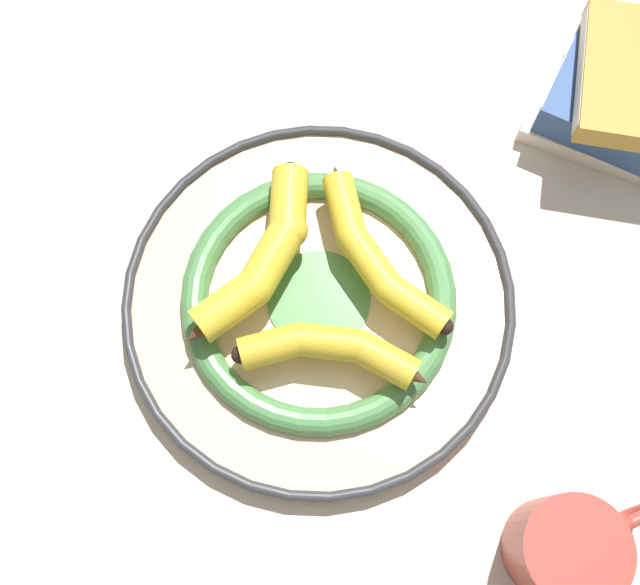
{
  "coord_description": "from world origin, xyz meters",
  "views": [
    {
      "loc": [
        0.22,
        -0.1,
        0.73
      ],
      "look_at": [
        0.01,
        0.0,
        0.04
      ],
      "focal_mm": 42.0,
      "sensor_mm": 36.0,
      "label": 1
    }
  ],
  "objects_px": {
    "banana_a": "(332,350)",
    "book_stack": "(640,97)",
    "banana_b": "(261,259)",
    "decorative_bowl": "(320,299)",
    "banana_c": "(374,255)",
    "coffee_mug": "(568,548)"
  },
  "relations": [
    {
      "from": "banana_a",
      "to": "book_stack",
      "type": "bearing_deg",
      "value": -132.52
    },
    {
      "from": "banana_b",
      "to": "book_stack",
      "type": "bearing_deg",
      "value": -37.07
    },
    {
      "from": "decorative_bowl",
      "to": "banana_c",
      "type": "distance_m",
      "value": 0.07
    },
    {
      "from": "book_stack",
      "to": "coffee_mug",
      "type": "distance_m",
      "value": 0.47
    },
    {
      "from": "decorative_bowl",
      "to": "banana_b",
      "type": "relative_size",
      "value": 2.17
    },
    {
      "from": "banana_c",
      "to": "book_stack",
      "type": "distance_m",
      "value": 0.34
    },
    {
      "from": "decorative_bowl",
      "to": "coffee_mug",
      "type": "height_order",
      "value": "coffee_mug"
    },
    {
      "from": "decorative_bowl",
      "to": "book_stack",
      "type": "distance_m",
      "value": 0.4
    },
    {
      "from": "book_stack",
      "to": "coffee_mug",
      "type": "xyz_separation_m",
      "value": [
        0.36,
        -0.31,
        -0.0
      ]
    },
    {
      "from": "book_stack",
      "to": "banana_b",
      "type": "bearing_deg",
      "value": 43.81
    },
    {
      "from": "coffee_mug",
      "to": "banana_b",
      "type": "bearing_deg",
      "value": 112.24
    },
    {
      "from": "banana_c",
      "to": "coffee_mug",
      "type": "relative_size",
      "value": 1.49
    },
    {
      "from": "banana_c",
      "to": "coffee_mug",
      "type": "bearing_deg",
      "value": -1.38
    },
    {
      "from": "banana_a",
      "to": "coffee_mug",
      "type": "distance_m",
      "value": 0.27
    },
    {
      "from": "decorative_bowl",
      "to": "banana_a",
      "type": "relative_size",
      "value": 2.42
    },
    {
      "from": "decorative_bowl",
      "to": "banana_c",
      "type": "xyz_separation_m",
      "value": [
        -0.01,
        0.06,
        0.04
      ]
    },
    {
      "from": "banana_b",
      "to": "banana_c",
      "type": "xyz_separation_m",
      "value": [
        0.04,
        0.1,
        -0.0
      ]
    },
    {
      "from": "banana_a",
      "to": "book_stack",
      "type": "relative_size",
      "value": 0.65
    },
    {
      "from": "decorative_bowl",
      "to": "banana_b",
      "type": "distance_m",
      "value": 0.07
    },
    {
      "from": "banana_a",
      "to": "decorative_bowl",
      "type": "bearing_deg",
      "value": -72.25
    },
    {
      "from": "banana_a",
      "to": "banana_c",
      "type": "bearing_deg",
      "value": -106.11
    },
    {
      "from": "banana_c",
      "to": "banana_b",
      "type": "bearing_deg",
      "value": -120.26
    }
  ]
}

